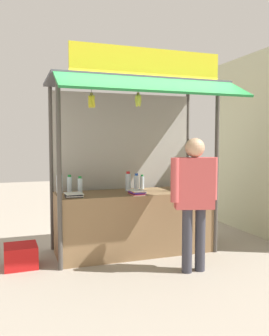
# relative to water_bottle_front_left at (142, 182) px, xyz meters

# --- Properties ---
(ground_plane) EXTENTS (20.00, 20.00, 0.00)m
(ground_plane) POSITION_rel_water_bottle_front_left_xyz_m (-0.21, -0.26, -1.00)
(ground_plane) COLOR #9E9384
(stall_counter) EXTENTS (2.26, 0.78, 0.89)m
(stall_counter) POSITION_rel_water_bottle_front_left_xyz_m (-0.21, -0.26, -0.55)
(stall_counter) COLOR olive
(stall_counter) RESTS_ON ground
(stall_structure) EXTENTS (2.46, 1.65, 2.82)m
(stall_structure) POSITION_rel_water_bottle_front_left_xyz_m (-0.21, -0.11, 0.72)
(stall_structure) COLOR #4C4742
(stall_structure) RESTS_ON ground
(water_bottle_front_left) EXTENTS (0.06, 0.06, 0.22)m
(water_bottle_front_left) POSITION_rel_water_bottle_front_left_xyz_m (0.00, 0.00, 0.00)
(water_bottle_front_left) COLOR silver
(water_bottle_front_left) RESTS_ON stall_counter
(water_bottle_back_right) EXTENTS (0.08, 0.08, 0.29)m
(water_bottle_back_right) POSITION_rel_water_bottle_front_left_xyz_m (-0.26, -0.11, 0.03)
(water_bottle_back_right) COLOR silver
(water_bottle_back_right) RESTS_ON stall_counter
(water_bottle_right) EXTENTS (0.07, 0.07, 0.26)m
(water_bottle_right) POSITION_rel_water_bottle_front_left_xyz_m (-0.16, -0.19, 0.02)
(water_bottle_right) COLOR silver
(water_bottle_right) RESTS_ON stall_counter
(water_bottle_mid_left) EXTENTS (0.07, 0.07, 0.26)m
(water_bottle_mid_left) POSITION_rel_water_bottle_front_left_xyz_m (-1.12, -0.04, 0.02)
(water_bottle_mid_left) COLOR silver
(water_bottle_mid_left) RESTS_ON stall_counter
(water_bottle_mid_right) EXTENTS (0.07, 0.07, 0.25)m
(water_bottle_mid_right) POSITION_rel_water_bottle_front_left_xyz_m (-0.99, -0.15, 0.01)
(water_bottle_mid_right) COLOR silver
(water_bottle_mid_right) RESTS_ON stall_counter
(water_bottle_front_right) EXTENTS (0.08, 0.08, 0.30)m
(water_bottle_front_right) POSITION_rel_water_bottle_front_left_xyz_m (-1.26, -0.03, 0.04)
(water_bottle_front_right) COLOR silver
(water_bottle_front_right) RESTS_ON stall_counter
(magazine_stack_center) EXTENTS (0.20, 0.26, 0.07)m
(magazine_stack_center) POSITION_rel_water_bottle_front_left_xyz_m (-0.28, -0.55, -0.07)
(magazine_stack_center) COLOR white
(magazine_stack_center) RESTS_ON stall_counter
(magazine_stack_far_right) EXTENTS (0.26, 0.30, 0.05)m
(magazine_stack_far_right) POSITION_rel_water_bottle_front_left_xyz_m (-1.13, -0.41, -0.08)
(magazine_stack_far_right) COLOR black
(magazine_stack_far_right) RESTS_ON stall_counter
(banana_bunch_rightmost) EXTENTS (0.09, 0.09, 0.26)m
(banana_bunch_rightmost) POSITION_rel_water_bottle_front_left_xyz_m (-0.33, -0.75, 1.16)
(banana_bunch_rightmost) COLOR #332D23
(banana_bunch_inner_left) EXTENTS (0.11, 0.11, 0.29)m
(banana_bunch_inner_left) POSITION_rel_water_bottle_front_left_xyz_m (-0.95, -0.74, 1.13)
(banana_bunch_inner_left) COLOR #332D23
(vendor_person) EXTENTS (0.63, 0.32, 1.67)m
(vendor_person) POSITION_rel_water_bottle_front_left_xyz_m (0.23, -1.24, 0.01)
(vendor_person) COLOR #383842
(vendor_person) RESTS_ON ground
(plastic_crate) EXTENTS (0.42, 0.42, 0.29)m
(plastic_crate) POSITION_rel_water_bottle_front_left_xyz_m (-1.82, -0.36, -0.86)
(plastic_crate) COLOR red
(plastic_crate) RESTS_ON ground
(neighbour_wall) EXTENTS (0.20, 2.40, 3.15)m
(neighbour_wall) POSITION_rel_water_bottle_front_left_xyz_m (2.16, 0.04, 0.58)
(neighbour_wall) COLOR beige
(neighbour_wall) RESTS_ON ground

